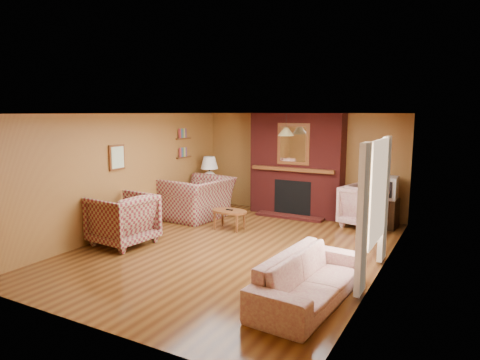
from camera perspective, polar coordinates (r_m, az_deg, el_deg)
The scene contains 20 objects.
floor at distance 7.77m, azimuth -0.72°, elevation -9.14°, with size 6.50×6.50×0.00m, color #47250F.
ceiling at distance 7.38m, azimuth -0.76°, elevation 8.85°, with size 6.50×6.50×0.00m, color silver.
wall_back at distance 10.41m, azimuth 8.09°, elevation 2.20°, with size 6.50×6.50×0.00m, color olive.
wall_front at distance 4.98m, azimuth -19.54°, elevation -5.74°, with size 6.50×6.50×0.00m, color olive.
wall_left at distance 8.97m, azimuth -14.80°, elevation 0.89°, with size 6.50×6.50×0.00m, color olive.
wall_right at distance 6.64m, azimuth 18.41°, elevation -2.05°, with size 6.50×6.50×0.00m, color olive.
fireplace at distance 10.16m, azimuth 7.56°, elevation 1.95°, with size 2.20×0.82×2.40m.
window_right at distance 6.47m, azimuth 17.64°, elevation -2.96°, with size 0.10×1.85×2.00m.
bookshelf at distance 10.33m, azimuth -7.40°, elevation 4.76°, with size 0.09×0.55×0.71m.
botanical_print at distance 8.69m, azimuth -16.09°, elevation 2.91°, with size 0.05×0.40×0.50m.
pendant_light at distance 9.46m, azimuth 6.15°, elevation 6.43°, with size 0.36×0.36×0.48m.
plaid_loveseat at distance 9.87m, azimuth -5.70°, elevation -2.43°, with size 1.44×1.26×0.94m, color maroon.
plaid_armchair at distance 8.20m, azimuth -15.38°, elevation -5.08°, with size 1.00×1.03×0.94m, color maroon.
floral_sofa at distance 5.74m, azimuth 9.30°, elevation -12.77°, with size 2.09×0.82×0.61m, color beige.
floral_armchair at distance 9.51m, azimuth 16.63°, elevation -3.35°, with size 0.95×0.98×0.89m, color beige.
coffee_table at distance 8.91m, azimuth -1.42°, elevation -4.41°, with size 0.79×0.49×0.43m.
side_table at distance 10.78m, azimuth -4.06°, elevation -2.28°, with size 0.47×0.47×0.62m, color brown.
table_lamp at distance 10.66m, azimuth -4.11°, elevation 1.45°, with size 0.43×0.43×0.71m.
tv_stand at distance 9.60m, azimuth 18.55°, elevation -4.16°, with size 0.57×0.52×0.62m, color black.
crt_tv at distance 9.49m, azimuth 18.71°, elevation -0.96°, with size 0.53×0.53×0.47m.
Camera 1 is at (3.63, -6.43, 2.43)m, focal length 32.00 mm.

